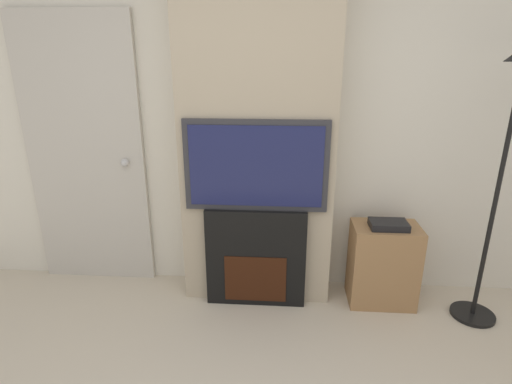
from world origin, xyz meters
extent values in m
cube|color=silver|center=(0.00, 2.03, 1.35)|extent=(6.00, 0.06, 2.70)
cube|color=tan|center=(0.00, 1.85, 1.35)|extent=(1.09, 0.31, 2.70)
cube|color=black|center=(0.00, 1.69, 0.37)|extent=(0.73, 0.14, 0.75)
cube|color=#33160A|center=(0.00, 1.62, 0.22)|extent=(0.45, 0.01, 0.36)
cube|color=#2D2D33|center=(0.00, 1.69, 1.07)|extent=(0.99, 0.06, 0.64)
cube|color=#191E4C|center=(0.00, 1.66, 1.07)|extent=(0.91, 0.01, 0.56)
cylinder|color=black|center=(1.57, 1.61, 0.01)|extent=(0.30, 0.30, 0.03)
cylinder|color=black|center=(1.57, 1.61, 0.89)|extent=(0.03, 0.03, 1.72)
cube|color=#997047|center=(0.94, 1.76, 0.31)|extent=(0.48, 0.31, 0.62)
cube|color=black|center=(0.94, 1.73, 0.64)|extent=(0.26, 0.17, 0.05)
cube|color=#BCB7AD|center=(-1.35, 1.98, 1.05)|extent=(0.93, 0.04, 2.10)
sphere|color=silver|center=(-1.02, 1.94, 1.01)|extent=(0.06, 0.06, 0.06)
camera|label=1|loc=(0.19, -0.94, 1.77)|focal=28.00mm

